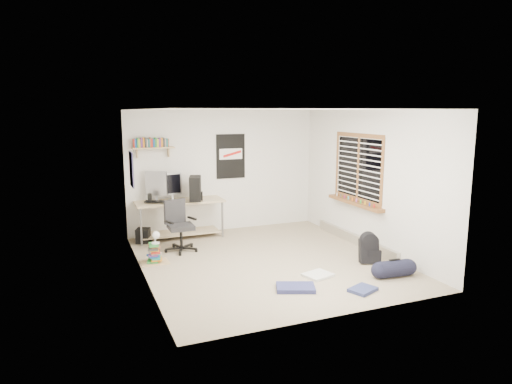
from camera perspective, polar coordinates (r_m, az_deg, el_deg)
name	(u,v)px	position (r m, az deg, el deg)	size (l,w,h in m)	color
floor	(266,261)	(7.73, 1.29, -8.63)	(4.00, 4.50, 0.01)	gray
ceiling	(267,109)	(7.32, 1.37, 10.32)	(4.00, 4.50, 0.01)	white
back_wall	(224,171)	(9.51, -4.06, 2.65)	(4.00, 0.01, 2.50)	silver
left_wall	(141,196)	(6.89, -14.17, -0.46)	(0.01, 4.50, 2.50)	silver
right_wall	(369,180)	(8.41, 13.98, 1.41)	(0.01, 4.50, 2.50)	silver
desk	(180,219)	(9.17, -9.54, -3.37)	(1.70, 0.74, 0.78)	#CCAA8E
monitor_left	(156,188)	(8.96, -12.35, 0.46)	(0.43, 0.11, 0.48)	#AFAFB5
monitor_right	(172,189)	(9.02, -10.44, 0.41)	(0.38, 0.10, 0.42)	#939498
pc_tower	(195,188)	(8.86, -7.60, 0.46)	(0.21, 0.44, 0.46)	black
keyboard	(156,201)	(8.84, -12.40, -1.16)	(0.42, 0.15, 0.02)	black
speaker_left	(150,198)	(8.85, -13.14, -0.72)	(0.08, 0.08, 0.16)	black
speaker_right	(201,196)	(8.85, -6.95, -0.51)	(0.08, 0.08, 0.17)	black
office_chair	(181,224)	(8.24, -9.38, -4.00)	(0.60, 0.60, 0.92)	#242326
wall_shelf	(153,148)	(9.01, -12.72, 5.41)	(0.80, 0.22, 0.24)	tan
poster_back_wall	(231,156)	(9.50, -3.17, 4.47)	(0.62, 0.03, 0.92)	black
poster_left_wall	(131,169)	(8.03, -15.30, 2.75)	(0.02, 0.42, 0.60)	navy
window	(357,168)	(8.60, 12.57, 2.99)	(0.10, 1.50, 1.26)	brown
baseboard_heater	(355,239)	(8.86, 12.26, -5.76)	(0.08, 2.50, 0.18)	#B7B2A8
backpack	(369,251)	(7.81, 13.90, -7.16)	(0.30, 0.24, 0.40)	black
duffel_bag	(394,268)	(7.28, 16.87, -9.08)	(0.26, 0.26, 0.51)	black
tshirt	(318,275)	(7.10, 7.75, -10.23)	(0.40, 0.34, 0.04)	silver
jeans_a	(296,288)	(6.56, 4.97, -11.82)	(0.54, 0.34, 0.06)	navy
jeans_b	(363,290)	(6.65, 13.21, -11.79)	(0.37, 0.28, 0.05)	navy
book_stack	(154,254)	(7.77, -12.58, -7.57)	(0.42, 0.35, 0.29)	olive
desk_lamp	(155,241)	(7.69, -12.47, -5.96)	(0.13, 0.22, 0.22)	white
subwoofer	(143,236)	(8.97, -13.93, -5.31)	(0.24, 0.24, 0.27)	black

